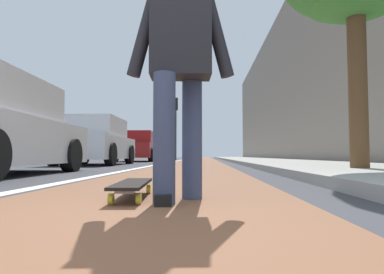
{
  "coord_description": "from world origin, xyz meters",
  "views": [
    {
      "loc": [
        -0.91,
        -0.4,
        0.3
      ],
      "look_at": [
        11.11,
        0.1,
        0.95
      ],
      "focal_mm": 31.86,
      "sensor_mm": 36.0,
      "label": 1
    }
  ],
  "objects_px": {
    "skater_person": "(180,60)",
    "parked_car_mid": "(96,142)",
    "traffic_light": "(176,117)",
    "skateboard": "(132,185)",
    "parked_car_far": "(138,147)"
  },
  "relations": [
    {
      "from": "skater_person",
      "to": "parked_car_mid",
      "type": "relative_size",
      "value": 0.41
    },
    {
      "from": "skater_person",
      "to": "parked_car_mid",
      "type": "bearing_deg",
      "value": 21.56
    },
    {
      "from": "traffic_light",
      "to": "skater_person",
      "type": "bearing_deg",
      "value": -174.78
    },
    {
      "from": "skater_person",
      "to": "traffic_light",
      "type": "height_order",
      "value": "traffic_light"
    },
    {
      "from": "skateboard",
      "to": "parked_car_far",
      "type": "bearing_deg",
      "value": 11.23
    },
    {
      "from": "skater_person",
      "to": "traffic_light",
      "type": "distance_m",
      "value": 20.06
    },
    {
      "from": "parked_car_mid",
      "to": "skater_person",
      "type": "bearing_deg",
      "value": -158.44
    },
    {
      "from": "skater_person",
      "to": "parked_car_mid",
      "type": "distance_m",
      "value": 9.17
    },
    {
      "from": "skater_person",
      "to": "parked_car_mid",
      "type": "height_order",
      "value": "skater_person"
    },
    {
      "from": "parked_car_far",
      "to": "traffic_light",
      "type": "distance_m",
      "value": 5.49
    },
    {
      "from": "parked_car_mid",
      "to": "parked_car_far",
      "type": "relative_size",
      "value": 0.9
    },
    {
      "from": "skateboard",
      "to": "parked_car_mid",
      "type": "height_order",
      "value": "parked_car_mid"
    },
    {
      "from": "parked_car_mid",
      "to": "parked_car_far",
      "type": "height_order",
      "value": "parked_car_far"
    },
    {
      "from": "skateboard",
      "to": "parked_car_mid",
      "type": "xyz_separation_m",
      "value": [
        8.38,
        3.02,
        0.63
      ]
    },
    {
      "from": "traffic_light",
      "to": "skateboard",
      "type": "bearing_deg",
      "value": -175.74
    }
  ]
}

